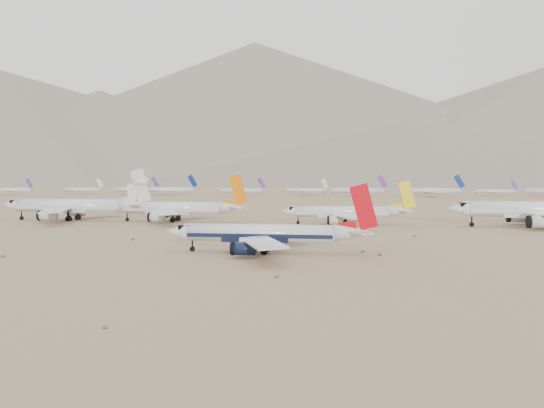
% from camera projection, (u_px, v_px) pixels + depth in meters
% --- Properties ---
extents(ground, '(7000.00, 7000.00, 0.00)m').
position_uv_depth(ground, '(244.00, 251.00, 109.86)').
color(ground, '#907154').
rests_on(ground, ground).
extents(main_airliner, '(40.28, 39.34, 14.22)m').
position_uv_depth(main_airliner, '(269.00, 234.00, 106.63)').
color(main_airliner, silver).
rests_on(main_airliner, ground).
extents(row2_gold_tail, '(39.90, 39.03, 14.21)m').
position_uv_depth(row2_gold_tail, '(347.00, 212.00, 169.21)').
color(row2_gold_tail, silver).
rests_on(row2_gold_tail, ground).
extents(row2_orange_tail, '(45.47, 44.48, 16.22)m').
position_uv_depth(row2_orange_tail, '(177.00, 208.00, 179.88)').
color(row2_orange_tail, silver).
rests_on(row2_orange_tail, ground).
extents(row2_white_trijet, '(51.51, 50.34, 18.25)m').
position_uv_depth(row2_white_trijet, '(77.00, 206.00, 184.38)').
color(row2_white_trijet, silver).
rests_on(row2_white_trijet, ground).
extents(distant_storage_row, '(570.75, 60.49, 14.62)m').
position_uv_depth(distant_storage_row, '(340.00, 190.00, 416.58)').
color(distant_storage_row, silver).
rests_on(distant_storage_row, ground).
extents(mountain_range, '(7354.00, 3024.00, 470.00)m').
position_uv_depth(mountain_range, '(365.00, 122.00, 1718.20)').
color(mountain_range, slate).
rests_on(mountain_range, ground).
extents(desert_scrub, '(261.14, 121.67, 0.63)m').
position_uv_depth(desert_scrub, '(232.00, 275.00, 81.95)').
color(desert_scrub, brown).
rests_on(desert_scrub, ground).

